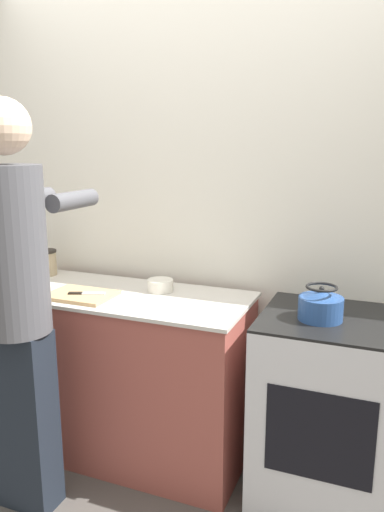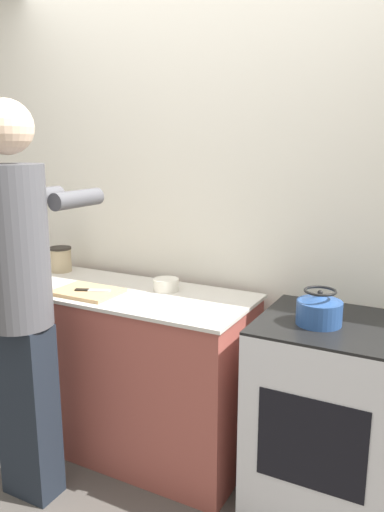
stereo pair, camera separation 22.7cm
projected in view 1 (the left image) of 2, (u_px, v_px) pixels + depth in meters
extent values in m
plane|color=#4C4742|center=(159.00, 497.00, 2.38)|extent=(12.00, 12.00, 0.00)
cube|color=silver|center=(208.00, 209.00, 2.68)|extent=(8.00, 0.05, 2.60)
cube|color=#9E4C42|center=(120.00, 375.00, 2.66)|extent=(1.35, 0.56, 0.88)
cube|color=beige|center=(118.00, 295.00, 2.57)|extent=(1.37, 0.58, 0.02)
cube|color=silver|center=(327.00, 412.00, 2.29)|extent=(0.62, 0.58, 0.89)
cube|color=black|center=(333.00, 319.00, 2.19)|extent=(0.62, 0.58, 0.01)
cube|color=black|center=(319.00, 436.00, 2.01)|extent=(0.43, 0.01, 0.39)
cube|color=#1B222B|center=(26.00, 420.00, 2.25)|extent=(0.26, 0.16, 0.85)
cylinder|color=#4C4C51|center=(12.00, 251.00, 2.08)|extent=(0.29, 0.29, 0.71)
sphere|color=beige|center=(2.00, 126.00, 1.97)|extent=(0.23, 0.23, 0.23)
cylinder|color=#4C4C51|center=(29.00, 198.00, 2.33)|extent=(0.08, 0.30, 0.08)
cylinder|color=#4C4C51|center=(73.00, 200.00, 2.24)|extent=(0.08, 0.30, 0.08)
cube|color=tan|center=(81.00, 295.00, 2.50)|extent=(0.33, 0.24, 0.02)
cube|color=silver|center=(94.00, 293.00, 2.49)|extent=(0.12, 0.08, 0.01)
cube|color=black|center=(75.00, 293.00, 2.49)|extent=(0.07, 0.05, 0.01)
cylinder|color=#284C8C|center=(321.00, 308.00, 2.15)|extent=(0.19, 0.19, 0.10)
cone|color=#284C8C|center=(321.00, 294.00, 2.13)|extent=(0.15, 0.15, 0.03)
sphere|color=black|center=(322.00, 289.00, 2.13)|extent=(0.02, 0.02, 0.02)
torus|color=black|center=(322.00, 287.00, 2.13)|extent=(0.14, 0.14, 0.01)
cylinder|color=silver|center=(160.00, 285.00, 2.59)|extent=(0.13, 0.13, 0.06)
cylinder|color=tan|center=(46.00, 264.00, 2.90)|extent=(0.13, 0.13, 0.14)
cylinder|color=#28231E|center=(45.00, 251.00, 2.89)|extent=(0.13, 0.13, 0.01)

